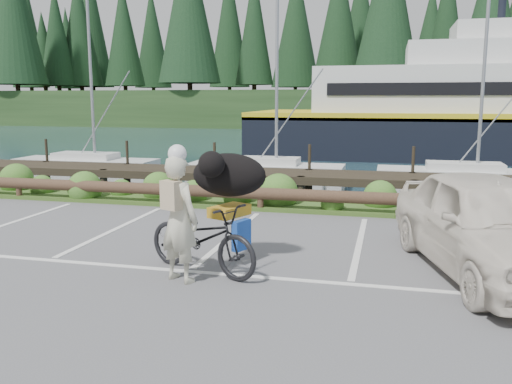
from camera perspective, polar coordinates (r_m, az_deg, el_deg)
ground at (r=9.36m, az=-6.13°, el=-7.59°), size 72.00×72.00×0.00m
harbor_backdrop at (r=86.94m, az=12.19°, el=7.71°), size 170.00×160.00×30.00m
vegetation_strip at (r=14.30m, az=1.12°, el=-1.26°), size 34.00×1.60×0.10m
log_rail at (r=13.64m, az=0.47°, el=-2.02°), size 32.00×0.30×0.60m
bicycle at (r=8.80m, az=-5.71°, el=-4.81°), size 2.32×1.55×1.15m
cyclist at (r=8.35m, az=-8.12°, el=-2.84°), size 0.84×0.71×1.96m
dog at (r=9.14m, az=-2.84°, el=1.82°), size 1.06×1.41×0.74m
parked_car at (r=9.43m, az=23.30°, el=-3.05°), size 3.16×5.18×1.65m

